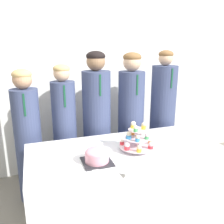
# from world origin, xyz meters

# --- Properties ---
(wall_back) EXTENTS (9.00, 0.06, 2.70)m
(wall_back) POSITION_xyz_m (0.00, 1.61, 1.35)
(wall_back) COLOR silver
(wall_back) RESTS_ON ground_plane
(table) EXTENTS (1.73, 0.78, 0.74)m
(table) POSITION_xyz_m (0.00, 0.39, 0.37)
(table) COLOR white
(table) RESTS_ON ground_plane
(round_cake) EXTENTS (0.23, 0.23, 0.12)m
(round_cake) POSITION_xyz_m (-0.32, 0.22, 0.79)
(round_cake) COLOR #232328
(round_cake) RESTS_ON table
(cake_knife) EXTENTS (0.26, 0.17, 0.01)m
(cake_knife) POSITION_xyz_m (-0.30, 0.06, 0.74)
(cake_knife) COLOR silver
(cake_knife) RESTS_ON table
(cupcake_stand) EXTENTS (0.31, 0.31, 0.25)m
(cupcake_stand) POSITION_xyz_m (0.08, 0.33, 0.84)
(cupcake_stand) COLOR silver
(cupcake_stand) RESTS_ON table
(student_0) EXTENTS (0.27, 0.28, 1.41)m
(student_0) POSITION_xyz_m (-0.84, 1.02, 0.68)
(student_0) COLOR #384266
(student_0) RESTS_ON ground_plane
(student_1) EXTENTS (0.25, 0.26, 1.45)m
(student_1) POSITION_xyz_m (-0.46, 1.02, 0.70)
(student_1) COLOR #384266
(student_1) RESTS_ON ground_plane
(student_2) EXTENTS (0.31, 0.31, 1.57)m
(student_2) POSITION_xyz_m (-0.10, 1.02, 0.75)
(student_2) COLOR #384266
(student_2) RESTS_ON ground_plane
(student_3) EXTENTS (0.30, 0.31, 1.56)m
(student_3) POSITION_xyz_m (0.32, 1.02, 0.75)
(student_3) COLOR #384266
(student_3) RESTS_ON ground_plane
(student_4) EXTENTS (0.30, 0.31, 1.58)m
(student_4) POSITION_xyz_m (0.74, 1.02, 0.74)
(student_4) COLOR #384266
(student_4) RESTS_ON ground_plane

